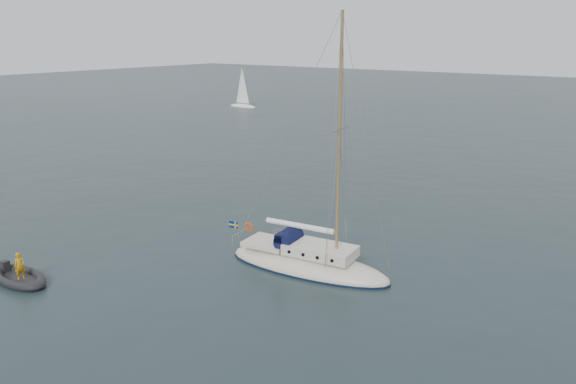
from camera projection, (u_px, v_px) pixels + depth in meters
The scene contains 5 objects.
ground at pixel (334, 278), 26.89m from camera, with size 300.00×300.00×0.00m, color black.
sailboat at pixel (308, 251), 27.64m from camera, with size 9.01×2.70×12.83m.
dinghy at pixel (290, 238), 31.57m from camera, with size 2.98×1.34×0.43m.
rib at pixel (19, 277), 26.46m from camera, with size 3.69×1.68×1.50m.
distant_yacht_a at pixel (242, 88), 89.60m from camera, with size 5.30×2.83×7.02m.
Camera 1 is at (12.73, -21.36, 11.24)m, focal length 35.00 mm.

